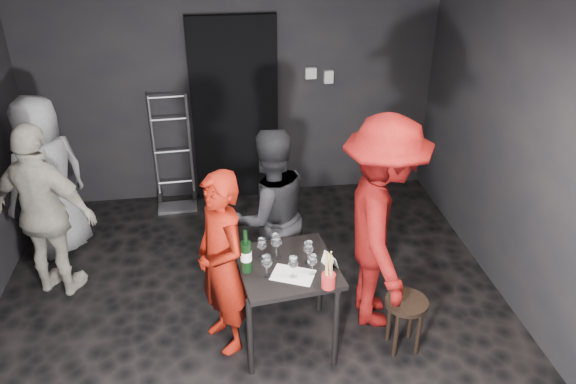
{
  "coord_description": "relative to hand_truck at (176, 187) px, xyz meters",
  "views": [
    {
      "loc": [
        -0.22,
        -3.48,
        3.28
      ],
      "look_at": [
        0.3,
        0.25,
        1.2
      ],
      "focal_mm": 35.0,
      "sensor_mm": 36.0,
      "label": 1
    }
  ],
  "objects": [
    {
      "name": "floor",
      "position": [
        0.72,
        -2.28,
        -0.23
      ],
      "size": [
        4.5,
        5.0,
        0.02
      ],
      "primitive_type": "cube",
      "color": "black",
      "rests_on": "ground"
    },
    {
      "name": "wall_back",
      "position": [
        0.72,
        0.22,
        1.12
      ],
      "size": [
        4.5,
        0.04,
        2.7
      ],
      "primitive_type": "cube",
      "color": "black",
      "rests_on": "ground"
    },
    {
      "name": "wall_right",
      "position": [
        2.97,
        -2.28,
        1.12
      ],
      "size": [
        0.04,
        5.0,
        2.7
      ],
      "primitive_type": "cube",
      "color": "black",
      "rests_on": "ground"
    },
    {
      "name": "doorway",
      "position": [
        0.72,
        0.16,
        0.82
      ],
      "size": [
        0.95,
        0.1,
        2.1
      ],
      "primitive_type": "cube",
      "color": "black",
      "rests_on": "ground"
    },
    {
      "name": "wallbox_upper",
      "position": [
        1.57,
        0.17,
        1.22
      ],
      "size": [
        0.12,
        0.06,
        0.12
      ],
      "primitive_type": "cube",
      "color": "#B7B7B2",
      "rests_on": "wall_back"
    },
    {
      "name": "wallbox_lower",
      "position": [
        1.77,
        0.17,
        1.17
      ],
      "size": [
        0.1,
        0.06,
        0.14
      ],
      "primitive_type": "cube",
      "color": "#B7B7B2",
      "rests_on": "wall_back"
    },
    {
      "name": "hand_truck",
      "position": [
        0.0,
        0.0,
        0.0
      ],
      "size": [
        0.44,
        0.36,
        1.31
      ],
      "rotation": [
        0.0,
        0.0,
        0.04
      ],
      "color": "#B2B2B7",
      "rests_on": "floor"
    },
    {
      "name": "tasting_table",
      "position": [
        0.96,
        -2.35,
        0.42
      ],
      "size": [
        0.72,
        0.72,
        0.75
      ],
      "rotation": [
        0.0,
        0.0,
        0.12
      ],
      "color": "black",
      "rests_on": "floor"
    },
    {
      "name": "stool",
      "position": [
        1.86,
        -2.55,
        0.14
      ],
      "size": [
        0.33,
        0.33,
        0.47
      ],
      "rotation": [
        0.0,
        0.0,
        0.03
      ],
      "color": "black",
      "rests_on": "floor"
    },
    {
      "name": "server_red",
      "position": [
        0.47,
        -2.29,
        0.54
      ],
      "size": [
        0.58,
        0.67,
        1.54
      ],
      "primitive_type": "imported",
      "rotation": [
        0.0,
        0.0,
        -1.1
      ],
      "color": "maroon",
      "rests_on": "floor"
    },
    {
      "name": "woman_black",
      "position": [
        0.9,
        -1.67,
        0.59
      ],
      "size": [
        0.9,
        0.66,
        1.65
      ],
      "primitive_type": "imported",
      "rotation": [
        0.0,
        0.0,
        3.44
      ],
      "color": "black",
      "rests_on": "floor"
    },
    {
      "name": "man_maroon",
      "position": [
        1.74,
        -2.15,
        0.87
      ],
      "size": [
        0.83,
        1.5,
        2.21
      ],
      "primitive_type": "imported",
      "rotation": [
        0.0,
        0.0,
        1.45
      ],
      "color": "maroon",
      "rests_on": "floor"
    },
    {
      "name": "bystander_cream",
      "position": [
        -0.99,
        -1.42,
        0.64
      ],
      "size": [
        1.14,
        0.85,
        1.75
      ],
      "primitive_type": "imported",
      "rotation": [
        0.0,
        0.0,
        2.75
      ],
      "color": "#BEB6A5",
      "rests_on": "floor"
    },
    {
      "name": "bystander_grey",
      "position": [
        -1.14,
        -0.73,
        0.64
      ],
      "size": [
        0.94,
        0.93,
        1.75
      ],
      "primitive_type": "imported",
      "rotation": [
        0.0,
        0.0,
        3.9
      ],
      "color": "gray",
      "rests_on": "floor"
    },
    {
      "name": "tasting_mat",
      "position": [
        0.99,
        -2.48,
        0.52
      ],
      "size": [
        0.36,
        0.31,
        0.0
      ],
      "primitive_type": "cube",
      "rotation": [
        0.0,
        0.0,
        -0.42
      ],
      "color": "white",
      "rests_on": "tasting_table"
    },
    {
      "name": "wine_glass_a",
      "position": [
        0.8,
        -2.47,
        0.62
      ],
      "size": [
        0.09,
        0.09,
        0.2
      ],
      "primitive_type": null,
      "rotation": [
        0.0,
        0.0,
        0.19
      ],
      "color": "white",
      "rests_on": "tasting_table"
    },
    {
      "name": "wine_glass_b",
      "position": [
        0.78,
        -2.24,
        0.61
      ],
      "size": [
        0.09,
        0.09,
        0.2
      ],
      "primitive_type": null,
      "rotation": [
        0.0,
        0.0,
        0.28
      ],
      "color": "white",
      "rests_on": "tasting_table"
    },
    {
      "name": "wine_glass_c",
      "position": [
        0.89,
        -2.24,
        0.63
      ],
      "size": [
        0.09,
        0.09,
        0.22
      ],
      "primitive_type": null,
      "rotation": [
        0.0,
        0.0,
        0.08
      ],
      "color": "white",
      "rests_on": "tasting_table"
    },
    {
      "name": "wine_glass_d",
      "position": [
        0.99,
        -2.5,
        0.61
      ],
      "size": [
        0.07,
        0.07,
        0.19
      ],
      "primitive_type": null,
      "rotation": [
        0.0,
        0.0,
        0.01
      ],
      "color": "white",
      "rests_on": "tasting_table"
    },
    {
      "name": "wine_glass_e",
      "position": [
        1.13,
        -2.49,
        0.61
      ],
      "size": [
        0.08,
        0.08,
        0.18
      ],
      "primitive_type": null,
      "rotation": [
        0.0,
        0.0,
        -0.11
      ],
      "color": "white",
      "rests_on": "tasting_table"
    },
    {
      "name": "wine_glass_f",
      "position": [
        1.12,
        -2.35,
        0.62
      ],
      "size": [
        0.1,
        0.1,
        0.21
      ],
      "primitive_type": null,
      "rotation": [
        0.0,
        0.0,
        0.31
      ],
      "color": "white",
      "rests_on": "tasting_table"
    },
    {
      "name": "wine_bottle",
      "position": [
        0.65,
        -2.38,
        0.65
      ],
      "size": [
        0.08,
        0.08,
        0.35
      ],
      "rotation": [
        0.0,
        0.0,
        0.2
      ],
      "color": "black",
      "rests_on": "tasting_table"
    },
    {
      "name": "breadstick_cup",
      "position": [
        1.22,
        -2.65,
        0.66
      ],
      "size": [
        0.1,
        0.1,
        0.31
      ],
      "rotation": [
        0.0,
        0.0,
        -0.12
      ],
      "color": "#AF2020",
      "rests_on": "tasting_table"
    },
    {
      "name": "reserved_card",
      "position": [
        1.26,
        -2.4,
        0.57
      ],
      "size": [
        0.12,
        0.15,
        0.1
      ],
      "primitive_type": null,
      "rotation": [
        0.0,
        0.0,
        0.39
      ],
      "color": "white",
      "rests_on": "tasting_table"
    }
  ]
}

